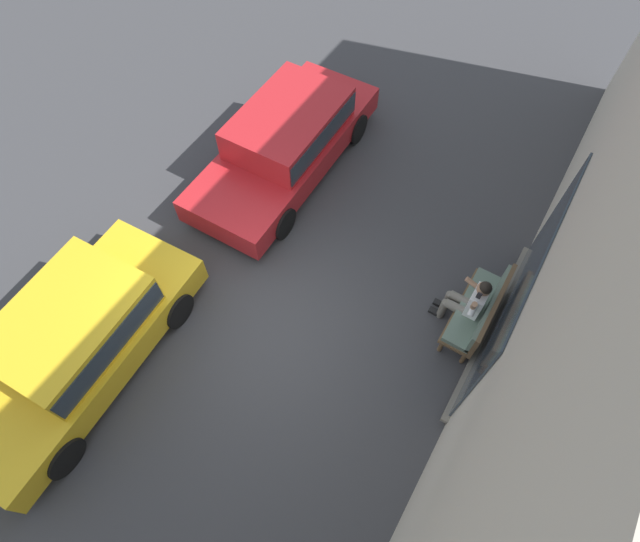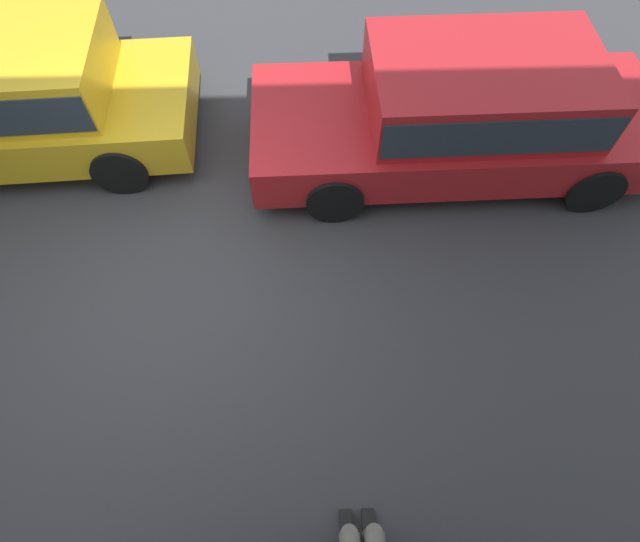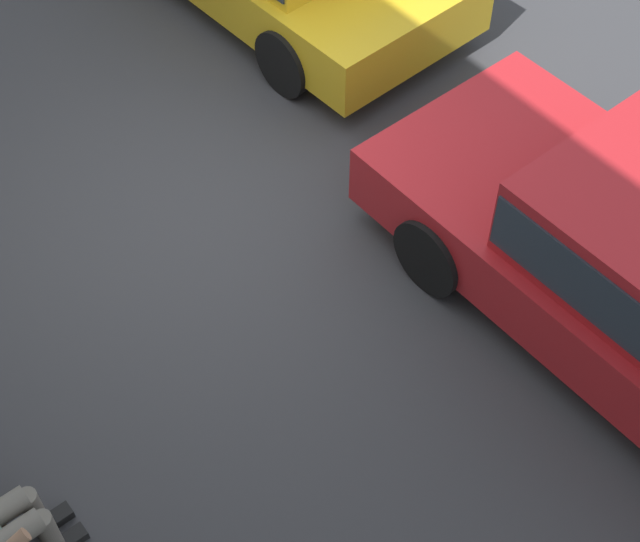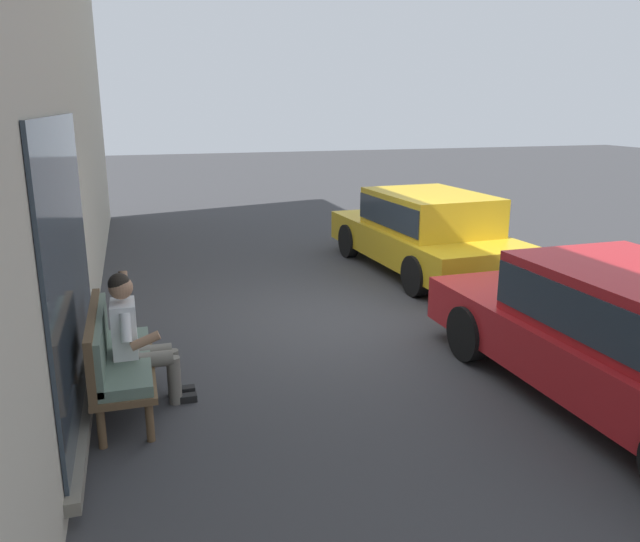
# 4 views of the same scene
# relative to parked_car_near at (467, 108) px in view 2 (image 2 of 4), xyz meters

# --- Properties ---
(ground_plane) EXTENTS (60.00, 60.00, 0.00)m
(ground_plane) POSITION_rel_parked_car_near_xyz_m (3.20, 1.74, -0.74)
(ground_plane) COLOR #38383A
(parked_car_near) EXTENTS (4.63, 1.95, 1.35)m
(parked_car_near) POSITION_rel_parked_car_near_xyz_m (0.00, 0.00, 0.00)
(parked_car_near) COLOR red
(parked_car_near) RESTS_ON ground_plane
(parked_car_mid) EXTENTS (4.32, 2.05, 1.37)m
(parked_car_mid) POSITION_rel_parked_car_near_xyz_m (5.16, -0.39, 0.00)
(parked_car_mid) COLOR gold
(parked_car_mid) RESTS_ON ground_plane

